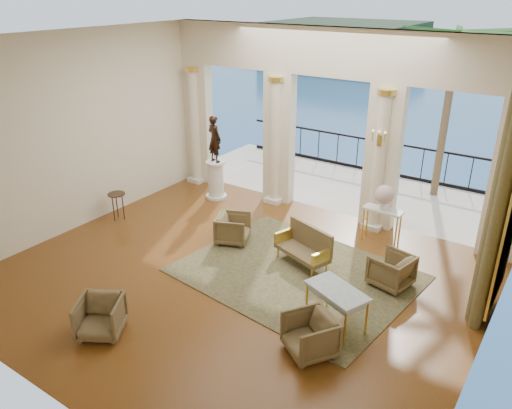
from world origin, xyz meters
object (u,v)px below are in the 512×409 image
Objects in this scene: armchair_a at (100,315)px; pedestal at (216,180)px; game_table at (337,293)px; armchair_d at (233,227)px; side_table at (117,197)px; armchair_b at (310,333)px; console_table at (382,215)px; statue at (214,139)px; armchair_c at (391,269)px; settee at (305,246)px.

pedestal reaches higher than armchair_a.
pedestal is at bearing 169.66° from game_table.
armchair_d is 1.05× the size of side_table.
armchair_b is 6.51m from side_table.
game_table is 1.37× the size of console_table.
statue reaches higher than armchair_d.
armchair_c is 6.70m from side_table.
settee is at bearing -110.21° from armchair_d.
pedestal reaches higher than console_table.
armchair_d is 2.93m from statue.
armchair_c is at bearing -61.08° from console_table.
armchair_c is at bearing -108.25° from armchair_d.
armchair_d is 2.63m from pedestal.
armchair_d is 0.83× the size of console_table.
armchair_c is 5.85m from statue.
pedestal is (-3.72, 1.72, 0.10)m from settee.
console_table reaches higher than game_table.
statue reaches higher than armchair_b.
game_table is at bearing 161.32° from statue.
console_table reaches higher than armchair_d.
statue reaches higher than game_table.
armchair_b is 1.01× the size of armchair_c.
statue is (-3.72, 1.72, 1.26)m from settee.
game_table reaches higher than armchair_d.
game_table is (1.45, -1.54, 0.24)m from settee.
armchair_c reaches higher than armchair_d.
armchair_c is at bearing 178.09° from statue.
armchair_b is 0.55× the size of settee.
armchair_b is 2.62m from armchair_c.
armchair_b reaches higher than armchair_d.
side_table is at bearing 103.85° from armchair_a.
armchair_d is at bearing -158.85° from settee.
console_table is at bearing -78.95° from armchair_d.
settee reaches higher than armchair_a.
armchair_b is at bearing -38.66° from pedestal.
pedestal is at bearing 173.86° from settee.
side_table is (-3.19, 3.20, 0.23)m from armchair_a.
pedestal is at bearing -92.87° from armchair_c.
game_table is 6.12m from pedestal.
pedestal reaches higher than armchair_b.
armchair_c is 0.59× the size of statue.
pedestal is at bearing -178.12° from console_table.
armchair_b is at bearing -40.62° from settee.
side_table is at bearing -69.42° from armchair_c.
armchair_c reaches higher than side_table.
armchair_c is at bearing -15.48° from pedestal.
game_table is at bearing -136.87° from armchair_d.
armchair_b is 2.78m from settee.
settee reaches higher than side_table.
console_table is (2.76, 1.85, 0.32)m from armchair_d.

